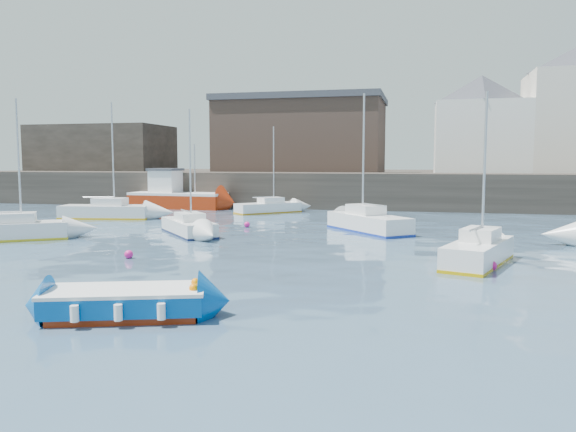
% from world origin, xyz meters
% --- Properties ---
extents(water, '(220.00, 220.00, 0.00)m').
position_xyz_m(water, '(0.00, 0.00, 0.00)').
color(water, '#2D4760').
rests_on(water, ground).
extents(quay_wall, '(90.00, 5.00, 3.00)m').
position_xyz_m(quay_wall, '(0.00, 35.00, 1.50)').
color(quay_wall, '#28231E').
rests_on(quay_wall, ground).
extents(land_strip, '(90.00, 32.00, 2.80)m').
position_xyz_m(land_strip, '(0.00, 53.00, 1.40)').
color(land_strip, '#28231E').
rests_on(land_strip, ground).
extents(bldg_east_d, '(11.14, 11.14, 8.95)m').
position_xyz_m(bldg_east_d, '(11.00, 41.50, 7.36)').
color(bldg_east_d, white).
rests_on(bldg_east_d, land_strip).
extents(warehouse, '(16.40, 10.40, 7.60)m').
position_xyz_m(warehouse, '(-6.00, 43.00, 6.62)').
color(warehouse, '#3D2D26').
rests_on(warehouse, land_strip).
extents(bldg_west, '(14.00, 8.00, 5.00)m').
position_xyz_m(bldg_west, '(-28.00, 42.00, 5.30)').
color(bldg_west, '#353028').
rests_on(bldg_west, land_strip).
extents(blue_dinghy, '(4.38, 2.95, 0.77)m').
position_xyz_m(blue_dinghy, '(-1.36, -0.18, 0.43)').
color(blue_dinghy, '#9B270B').
rests_on(blue_dinghy, ground).
extents(fishing_boat, '(8.40, 3.59, 5.45)m').
position_xyz_m(fishing_boat, '(-14.59, 31.52, 1.05)').
color(fishing_boat, '#9B270B').
rests_on(fishing_boat, ground).
extents(sailboat_a, '(5.55, 4.52, 7.15)m').
position_xyz_m(sailboat_a, '(-14.39, 11.35, 0.50)').
color(sailboat_a, white).
rests_on(sailboat_a, ground).
extents(sailboat_b, '(4.69, 5.10, 6.77)m').
position_xyz_m(sailboat_b, '(-6.47, 15.54, 0.44)').
color(sailboat_b, white).
rests_on(sailboat_b, ground).
extents(sailboat_c, '(3.22, 5.34, 6.70)m').
position_xyz_m(sailboat_c, '(8.17, 9.80, 0.51)').
color(sailboat_c, white).
rests_on(sailboat_c, ground).
extents(sailboat_e, '(6.50, 3.02, 8.05)m').
position_xyz_m(sailboat_e, '(-15.52, 22.12, 0.52)').
color(sailboat_e, white).
rests_on(sailboat_e, ground).
extents(sailboat_f, '(5.34, 5.86, 7.83)m').
position_xyz_m(sailboat_f, '(3.00, 19.06, 0.55)').
color(sailboat_f, white).
rests_on(sailboat_f, ground).
extents(sailboat_h, '(4.86, 4.82, 6.68)m').
position_xyz_m(sailboat_h, '(-5.67, 29.02, 0.44)').
color(sailboat_h, white).
rests_on(sailboat_h, ground).
extents(buoy_near, '(0.36, 0.36, 0.36)m').
position_xyz_m(buoy_near, '(-5.79, 7.86, 0.00)').
color(buoy_near, '#D8187B').
rests_on(buoy_near, ground).
extents(buoy_mid, '(0.40, 0.40, 0.40)m').
position_xyz_m(buoy_mid, '(8.52, 8.62, 0.00)').
color(buoy_mid, '#D8187B').
rests_on(buoy_mid, ground).
extents(buoy_far, '(0.36, 0.36, 0.36)m').
position_xyz_m(buoy_far, '(-4.38, 19.51, 0.00)').
color(buoy_far, '#D8187B').
rests_on(buoy_far, ground).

